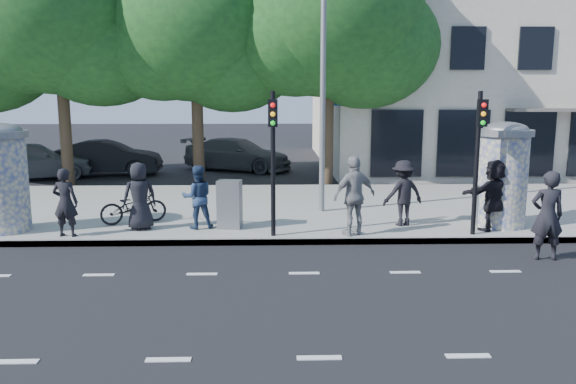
{
  "coord_description": "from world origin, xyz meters",
  "views": [
    {
      "loc": [
        -0.61,
        -9.16,
        3.45
      ],
      "look_at": [
        -0.26,
        3.5,
        1.26
      ],
      "focal_mm": 35.0,
      "sensor_mm": 36.0,
      "label": 1
    }
  ],
  "objects_px": {
    "ped_c": "(197,197)",
    "car_right": "(238,154)",
    "ped_f": "(494,195)",
    "bicycle": "(133,207)",
    "ped_a": "(140,196)",
    "ped_b": "(65,202)",
    "man_road": "(547,216)",
    "car_mid": "(107,158)",
    "ad_column_left": "(1,175)",
    "traffic_pole_far": "(478,148)",
    "ad_column_right": "(503,172)",
    "cabinet_left": "(230,204)",
    "ped_d": "(403,193)",
    "cabinet_right": "(486,205)",
    "street_lamp": "(323,46)",
    "car_left": "(32,160)",
    "traffic_pole_near": "(273,149)",
    "ped_e": "(354,196)"
  },
  "relations": [
    {
      "from": "ped_c",
      "to": "car_right",
      "type": "xyz_separation_m",
      "value": [
        0.26,
        12.17,
        -0.2
      ]
    },
    {
      "from": "ped_f",
      "to": "bicycle",
      "type": "height_order",
      "value": "ped_f"
    },
    {
      "from": "ped_a",
      "to": "ped_b",
      "type": "height_order",
      "value": "ped_a"
    },
    {
      "from": "man_road",
      "to": "car_mid",
      "type": "xyz_separation_m",
      "value": [
        -12.99,
        13.16,
        -0.2
      ]
    },
    {
      "from": "ped_c",
      "to": "ad_column_left",
      "type": "bearing_deg",
      "value": -11.28
    },
    {
      "from": "ped_b",
      "to": "ped_f",
      "type": "relative_size",
      "value": 0.92
    },
    {
      "from": "traffic_pole_far",
      "to": "car_right",
      "type": "bearing_deg",
      "value": 116.29
    },
    {
      "from": "ad_column_right",
      "to": "man_road",
      "type": "distance_m",
      "value": 2.54
    },
    {
      "from": "ad_column_right",
      "to": "ped_a",
      "type": "xyz_separation_m",
      "value": [
        -9.1,
        -0.14,
        -0.54
      ]
    },
    {
      "from": "ped_f",
      "to": "cabinet_left",
      "type": "xyz_separation_m",
      "value": [
        -6.51,
        0.4,
        -0.28
      ]
    },
    {
      "from": "bicycle",
      "to": "car_right",
      "type": "bearing_deg",
      "value": -33.54
    },
    {
      "from": "ad_column_right",
      "to": "ad_column_left",
      "type": "bearing_deg",
      "value": -179.08
    },
    {
      "from": "car_mid",
      "to": "traffic_pole_far",
      "type": "bearing_deg",
      "value": -137.25
    },
    {
      "from": "ad_column_right",
      "to": "cabinet_left",
      "type": "bearing_deg",
      "value": -179.57
    },
    {
      "from": "ped_f",
      "to": "cabinet_left",
      "type": "height_order",
      "value": "ped_f"
    },
    {
      "from": "ped_a",
      "to": "cabinet_left",
      "type": "xyz_separation_m",
      "value": [
        2.21,
        0.09,
        -0.24
      ]
    },
    {
      "from": "ped_b",
      "to": "ped_d",
      "type": "xyz_separation_m",
      "value": [
        8.21,
        0.92,
        0.02
      ]
    },
    {
      "from": "cabinet_right",
      "to": "street_lamp",
      "type": "bearing_deg",
      "value": 164.93
    },
    {
      "from": "cabinet_left",
      "to": "car_left",
      "type": "bearing_deg",
      "value": 141.21
    },
    {
      "from": "ped_c",
      "to": "bicycle",
      "type": "bearing_deg",
      "value": -32.19
    },
    {
      "from": "ped_f",
      "to": "street_lamp",
      "type": "bearing_deg",
      "value": -51.8
    },
    {
      "from": "cabinet_left",
      "to": "car_left",
      "type": "distance_m",
      "value": 12.93
    },
    {
      "from": "ped_b",
      "to": "ad_column_right",
      "type": "bearing_deg",
      "value": -170.08
    },
    {
      "from": "man_road",
      "to": "ad_column_right",
      "type": "bearing_deg",
      "value": -87.81
    },
    {
      "from": "ped_c",
      "to": "cabinet_left",
      "type": "bearing_deg",
      "value": 167.05
    },
    {
      "from": "ad_column_right",
      "to": "cabinet_left",
      "type": "xyz_separation_m",
      "value": [
        -6.89,
        -0.05,
        -0.78
      ]
    },
    {
      "from": "ad_column_right",
      "to": "ped_c",
      "type": "xyz_separation_m",
      "value": [
        -7.69,
        -0.05,
        -0.59
      ]
    },
    {
      "from": "street_lamp",
      "to": "ped_b",
      "type": "bearing_deg",
      "value": -156.66
    },
    {
      "from": "ped_a",
      "to": "street_lamp",
      "type": "bearing_deg",
      "value": -179.95
    },
    {
      "from": "ad_column_left",
      "to": "street_lamp",
      "type": "height_order",
      "value": "street_lamp"
    },
    {
      "from": "car_right",
      "to": "man_road",
      "type": "bearing_deg",
      "value": -129.01
    },
    {
      "from": "ad_column_right",
      "to": "ped_f",
      "type": "bearing_deg",
      "value": -130.01
    },
    {
      "from": "ped_f",
      "to": "man_road",
      "type": "distance_m",
      "value": 2.05
    },
    {
      "from": "ped_a",
      "to": "car_mid",
      "type": "bearing_deg",
      "value": -93.85
    },
    {
      "from": "traffic_pole_near",
      "to": "man_road",
      "type": "distance_m",
      "value": 6.11
    },
    {
      "from": "ped_b",
      "to": "street_lamp",
      "type": "bearing_deg",
      "value": -150.92
    },
    {
      "from": "cabinet_left",
      "to": "man_road",
      "type": "bearing_deg",
      "value": -11.27
    },
    {
      "from": "man_road",
      "to": "bicycle",
      "type": "xyz_separation_m",
      "value": [
        -9.41,
        3.03,
        -0.36
      ]
    },
    {
      "from": "traffic_pole_far",
      "to": "ped_b",
      "type": "xyz_separation_m",
      "value": [
        -9.69,
        0.13,
        -1.26
      ]
    },
    {
      "from": "ped_e",
      "to": "car_mid",
      "type": "xyz_separation_m",
      "value": [
        -9.15,
        11.53,
        -0.35
      ]
    },
    {
      "from": "ped_e",
      "to": "car_right",
      "type": "distance_m",
      "value": 13.45
    },
    {
      "from": "ad_column_left",
      "to": "traffic_pole_near",
      "type": "height_order",
      "value": "traffic_pole_near"
    },
    {
      "from": "ped_f",
      "to": "cabinet_left",
      "type": "relative_size",
      "value": 1.46
    },
    {
      "from": "ad_column_left",
      "to": "ped_f",
      "type": "relative_size",
      "value": 1.5
    },
    {
      "from": "cabinet_right",
      "to": "ad_column_left",
      "type": "bearing_deg",
      "value": -169.26
    },
    {
      "from": "ped_e",
      "to": "man_road",
      "type": "height_order",
      "value": "ped_e"
    },
    {
      "from": "ad_column_right",
      "to": "man_road",
      "type": "xyz_separation_m",
      "value": [
        -0.03,
        -2.47,
        -0.59
      ]
    },
    {
      "from": "car_right",
      "to": "ad_column_right",
      "type": "bearing_deg",
      "value": -124.38
    },
    {
      "from": "ad_column_right",
      "to": "bicycle",
      "type": "height_order",
      "value": "ad_column_right"
    },
    {
      "from": "ped_e",
      "to": "ped_a",
      "type": "bearing_deg",
      "value": -32.33
    }
  ]
}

